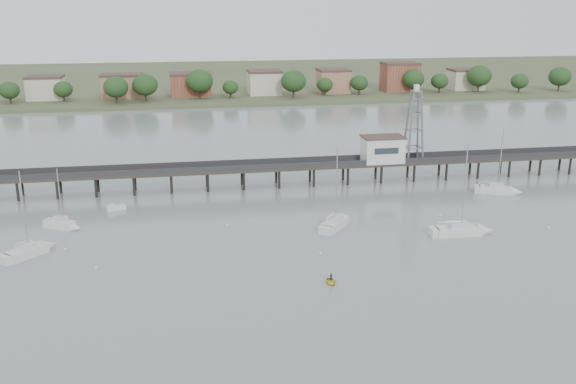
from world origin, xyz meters
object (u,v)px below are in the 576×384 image
object	(u,v)px
sailboat_e	(502,190)
sailboat_a	(34,250)
sailboat_b	(65,225)
white_tender	(115,208)
yellow_dinghy	(331,283)
pier	(260,168)
lattice_tower	(414,126)
sailboat_c	(338,221)
sailboat_d	(468,230)

from	to	relation	value
sailboat_e	sailboat_a	distance (m)	83.69
sailboat_b	sailboat_a	xyz separation A→B (m)	(-2.79, -10.31, -0.02)
sailboat_a	white_tender	world-z (taller)	sailboat_a
white_tender	yellow_dinghy	distance (m)	47.28
pier	lattice_tower	world-z (taller)	lattice_tower
sailboat_c	pier	bearing A→B (deg)	58.21
white_tender	lattice_tower	bearing A→B (deg)	-11.93
sailboat_b	yellow_dinghy	distance (m)	46.48
pier	sailboat_c	bearing A→B (deg)	-69.16
sailboat_a	sailboat_e	bearing A→B (deg)	-33.26
pier	sailboat_d	xyz separation A→B (m)	(28.66, -32.74, -3.16)
yellow_dinghy	white_tender	bearing A→B (deg)	133.13
sailboat_b	white_tender	distance (m)	11.29
sailboat_b	yellow_dinghy	xyz separation A→B (m)	(37.34, -27.67, -0.66)
pier	sailboat_e	xyz separation A→B (m)	(44.90, -12.91, -3.15)
lattice_tower	yellow_dinghy	distance (m)	55.97
white_tender	yellow_dinghy	world-z (taller)	yellow_dinghy
sailboat_e	pier	bearing A→B (deg)	-172.38
lattice_tower	sailboat_a	size ratio (longest dim) A/B	1.16
sailboat_d	sailboat_e	xyz separation A→B (m)	(16.24, 19.83, 0.01)
pier	sailboat_a	size ratio (longest dim) A/B	11.22
pier	yellow_dinghy	xyz separation A→B (m)	(3.01, -46.88, -3.79)
sailboat_a	yellow_dinghy	distance (m)	43.72
sailboat_e	lattice_tower	bearing A→B (deg)	159.74
lattice_tower	sailboat_e	xyz separation A→B (m)	(13.40, -12.91, -10.46)
sailboat_c	white_tender	bearing A→B (deg)	105.78
pier	sailboat_e	bearing A→B (deg)	-16.04
sailboat_b	white_tender	world-z (taller)	sailboat_b
sailboat_e	sailboat_a	xyz separation A→B (m)	(-82.03, -16.61, -0.00)
sailboat_c	yellow_dinghy	distance (m)	22.83
sailboat_a	lattice_tower	bearing A→B (deg)	-21.43
sailboat_d	sailboat_a	size ratio (longest dim) A/B	1.16
pier	sailboat_b	world-z (taller)	sailboat_b
sailboat_b	sailboat_c	xyz separation A→B (m)	(43.85, -5.80, -0.02)
sailboat_d	white_tender	size ratio (longest dim) A/B	4.36
pier	sailboat_a	world-z (taller)	sailboat_a
lattice_tower	yellow_dinghy	world-z (taller)	lattice_tower
lattice_tower	sailboat_d	xyz separation A→B (m)	(-2.84, -32.74, -10.47)
lattice_tower	sailboat_e	size ratio (longest dim) A/B	1.17
sailboat_b	sailboat_e	distance (m)	79.49
lattice_tower	white_tender	distance (m)	60.55
sailboat_b	sailboat_d	distance (m)	64.43
lattice_tower	sailboat_b	size ratio (longest dim) A/B	1.49
lattice_tower	sailboat_a	xyz separation A→B (m)	(-68.62, -29.52, -10.46)
white_tender	pier	bearing A→B (deg)	-0.96
white_tender	yellow_dinghy	bearing A→B (deg)	-72.40
sailboat_d	white_tender	xyz separation A→B (m)	(-55.83, 22.26, -0.24)
pier	sailboat_b	size ratio (longest dim) A/B	14.38
sailboat_d	white_tender	world-z (taller)	sailboat_d
sailboat_b	yellow_dinghy	world-z (taller)	sailboat_b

